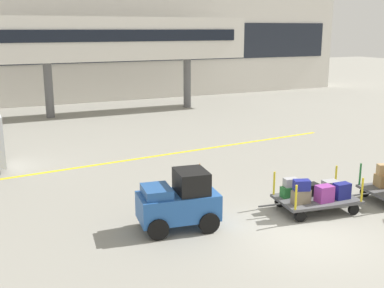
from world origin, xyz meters
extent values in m
plane|color=gray|center=(0.00, 0.00, 0.00)|extent=(120.00, 120.00, 0.00)
cube|color=yellow|center=(-0.75, 8.94, 0.00)|extent=(18.15, 1.95, 0.01)
cube|color=silver|center=(0.00, 26.00, 3.84)|extent=(44.24, 2.40, 7.68)
cube|color=#1E232D|center=(0.00, 24.75, 4.22)|extent=(42.03, 0.12, 2.80)
cube|color=silver|center=(1.32, 20.00, 4.58)|extent=(16.43, 2.20, 2.60)
cube|color=black|center=(1.32, 18.86, 4.78)|extent=(14.79, 0.08, 0.70)
cylinder|color=#59595B|center=(-3.20, 20.00, 1.64)|extent=(0.50, 0.50, 3.28)
cylinder|color=#59595B|center=(5.83, 20.00, 1.64)|extent=(0.50, 0.50, 3.28)
cube|color=#2659A5|center=(-2.80, 1.77, 0.63)|extent=(2.23, 1.37, 0.70)
cube|color=black|center=(-2.44, 1.72, 1.28)|extent=(0.93, 1.09, 0.60)
cube|color=#225095|center=(-3.37, 1.85, 1.10)|extent=(0.82, 1.02, 0.24)
cylinder|color=black|center=(-3.41, 2.38, 0.28)|extent=(0.58, 0.25, 0.56)
cylinder|color=black|center=(-3.55, 1.34, 0.28)|extent=(0.58, 0.25, 0.56)
cylinder|color=black|center=(-2.05, 2.20, 0.28)|extent=(0.58, 0.25, 0.56)
cylinder|color=black|center=(-2.19, 1.16, 0.28)|extent=(0.58, 0.25, 0.56)
cube|color=#4C4C4F|center=(1.36, 1.20, 0.36)|extent=(2.47, 1.70, 0.08)
cylinder|color=gold|center=(0.40, 1.98, 0.75)|extent=(0.06, 0.06, 0.70)
cylinder|color=gold|center=(0.23, 0.71, 0.75)|extent=(0.06, 0.06, 0.70)
cylinder|color=gold|center=(2.50, 1.70, 0.75)|extent=(0.06, 0.06, 0.70)
cylinder|color=gold|center=(2.32, 0.42, 0.75)|extent=(0.06, 0.06, 0.70)
cylinder|color=black|center=(0.59, 1.91, 0.16)|extent=(0.33, 0.14, 0.32)
cylinder|color=black|center=(0.43, 0.73, 0.16)|extent=(0.33, 0.14, 0.32)
cylinder|color=black|center=(2.30, 1.68, 0.16)|extent=(0.33, 0.14, 0.32)
cylinder|color=black|center=(2.14, 0.50, 0.16)|extent=(0.33, 0.14, 0.32)
cylinder|color=#333333|center=(-0.12, 1.40, 0.34)|extent=(0.70, 0.14, 0.05)
cube|color=#236B2D|center=(0.72, 1.62, 0.56)|extent=(0.57, 0.28, 0.31)
cube|color=#726651|center=(0.66, 1.03, 0.60)|extent=(0.54, 0.26, 0.39)
cube|color=black|center=(1.38, 1.47, 0.57)|extent=(0.44, 0.36, 0.35)
cube|color=#8C338C|center=(1.35, 0.87, 0.64)|extent=(0.48, 0.37, 0.47)
cube|color=#99999E|center=(2.09, 1.46, 0.57)|extent=(0.49, 0.40, 0.34)
cube|color=navy|center=(1.97, 0.84, 0.63)|extent=(0.48, 0.30, 0.47)
cube|color=#99999E|center=(0.72, 1.62, 0.84)|extent=(0.43, 0.29, 0.25)
cube|color=navy|center=(0.66, 1.03, 0.94)|extent=(0.51, 0.40, 0.30)
cylinder|color=#237033|center=(3.37, 1.58, 0.75)|extent=(0.06, 0.06, 0.70)
cylinder|color=black|center=(3.56, 1.50, 0.16)|extent=(0.33, 0.14, 0.32)
cylinder|color=#333333|center=(2.85, 1.00, 0.34)|extent=(0.70, 0.14, 0.05)
cube|color=#9E7A4C|center=(3.91, 1.16, 0.59)|extent=(0.50, 0.51, 0.37)
cube|color=tan|center=(3.91, 1.16, 0.94)|extent=(0.45, 0.37, 0.34)
cone|color=orange|center=(-0.33, 5.49, 0.28)|extent=(0.36, 0.36, 0.55)
camera|label=1|loc=(-7.53, -9.14, 5.22)|focal=44.63mm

